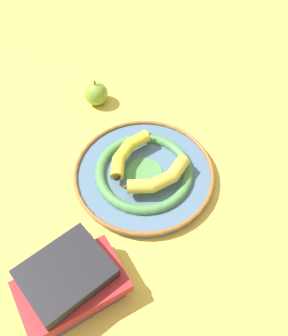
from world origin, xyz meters
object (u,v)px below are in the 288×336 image
Objects in this scene: banana_b at (128,152)px; book_stack at (71,281)px; decorative_bowl at (144,174)px; apple at (96,93)px; banana_a at (159,179)px.

banana_b is 0.72× the size of book_stack.
book_stack is (0.14, -0.28, 0.02)m from decorative_bowl.
book_stack is at bearing -36.96° from apple.
apple is at bearing -128.33° from banana_b.
banana_a is (0.05, 0.00, 0.03)m from decorative_bowl.
apple is (-0.29, 0.05, 0.02)m from decorative_bowl.
banana_b is (-0.11, -0.01, -0.00)m from banana_a.
banana_b is at bearing -13.21° from apple.
book_stack reaches higher than banana_a.
banana_a is 0.11m from banana_b.
apple is at bearing 88.78° from banana_a.
banana_b is (-0.05, -0.01, 0.03)m from decorative_bowl.
decorative_bowl is 0.29m from apple.
apple is (-0.43, 0.32, -0.01)m from book_stack.
banana_b is 0.24m from apple.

